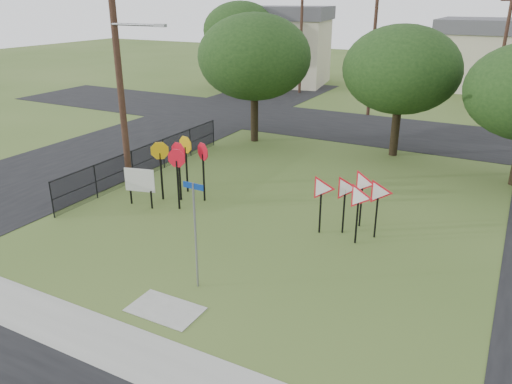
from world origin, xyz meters
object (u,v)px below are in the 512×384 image
info_board (140,182)px  stop_sign_cluster (181,157)px  street_name_sign (195,230)px  yield_sign_cluster (353,192)px

info_board → stop_sign_cluster: bearing=50.6°
stop_sign_cluster → info_board: size_ratio=1.57×
street_name_sign → info_board: 6.82m
street_name_sign → info_board: street_name_sign is taller
info_board → street_name_sign: bearing=-36.0°
street_name_sign → stop_sign_cluster: street_name_sign is taller
street_name_sign → yield_sign_cluster: 6.20m
yield_sign_cluster → info_board: (-8.37, -1.50, -0.58)m
street_name_sign → stop_sign_cluster: 6.90m
street_name_sign → info_board: (-5.48, 3.98, -0.79)m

